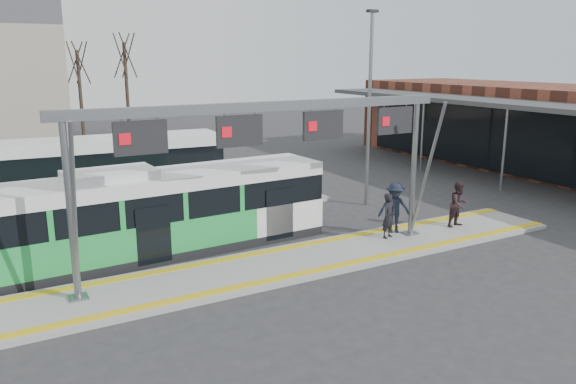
% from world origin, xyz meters
% --- Properties ---
extents(ground, '(120.00, 120.00, 0.00)m').
position_xyz_m(ground, '(0.00, 0.00, 0.00)').
color(ground, '#2D2D30').
rests_on(ground, ground).
extents(platform_main, '(22.00, 3.00, 0.15)m').
position_xyz_m(platform_main, '(0.00, 0.00, 0.07)').
color(platform_main, gray).
rests_on(platform_main, ground).
extents(platform_second, '(20.00, 3.00, 0.15)m').
position_xyz_m(platform_second, '(-4.00, 8.00, 0.07)').
color(platform_second, gray).
rests_on(platform_second, ground).
extents(tactile_main, '(22.00, 2.65, 0.02)m').
position_xyz_m(tactile_main, '(0.00, 0.00, 0.16)').
color(tactile_main, gold).
rests_on(tactile_main, platform_main).
extents(tactile_second, '(20.00, 0.35, 0.02)m').
position_xyz_m(tactile_second, '(-4.00, 9.15, 0.16)').
color(tactile_second, gold).
rests_on(tactile_second, platform_second).
extents(gantry, '(13.00, 1.68, 5.20)m').
position_xyz_m(gantry, '(-0.35, 0.25, 4.30)').
color(gantry, slate).
rests_on(gantry, platform_main).
extents(hero_bus, '(11.49, 2.98, 3.13)m').
position_xyz_m(hero_bus, '(-2.99, 3.21, 1.43)').
color(hero_bus, black).
rests_on(hero_bus, ground).
extents(bg_bus_green, '(12.46, 3.38, 3.08)m').
position_xyz_m(bg_bus_green, '(-4.21, 11.34, 1.52)').
color(bg_bus_green, black).
rests_on(bg_bus_green, ground).
extents(passenger_a, '(0.71, 0.58, 1.68)m').
position_xyz_m(passenger_a, '(4.47, 0.37, 0.99)').
color(passenger_a, black).
rests_on(passenger_a, platform_main).
extents(passenger_b, '(0.94, 0.76, 1.80)m').
position_xyz_m(passenger_b, '(7.80, 0.15, 1.05)').
color(passenger_b, '#2D1E22').
rests_on(passenger_b, platform_main).
extents(passenger_c, '(1.45, 1.23, 1.94)m').
position_xyz_m(passenger_c, '(5.08, 0.77, 1.12)').
color(passenger_c, '#1A202F').
rests_on(passenger_c, platform_main).
extents(tree_left, '(1.40, 1.40, 8.20)m').
position_xyz_m(tree_left, '(-0.78, 32.74, 6.22)').
color(tree_left, '#382B21').
rests_on(tree_left, ground).
extents(tree_mid, '(1.40, 1.40, 8.93)m').
position_xyz_m(tree_mid, '(2.85, 32.36, 6.77)').
color(tree_mid, '#382B21').
rests_on(tree_mid, ground).
extents(lamp_east, '(0.50, 0.25, 8.66)m').
position_xyz_m(lamp_east, '(6.99, 5.05, 4.58)').
color(lamp_east, slate).
rests_on(lamp_east, ground).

